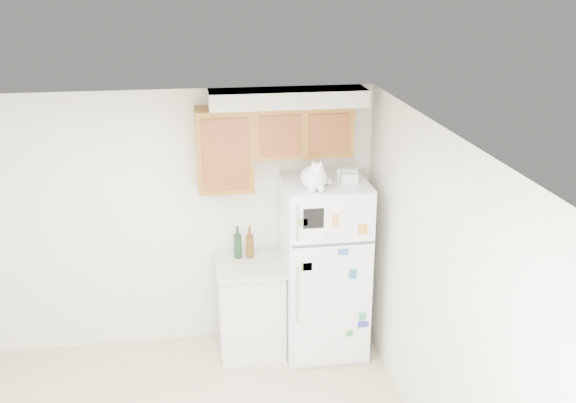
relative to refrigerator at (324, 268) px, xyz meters
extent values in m
cube|color=white|center=(-1.38, 0.39, 0.40)|extent=(3.80, 0.04, 2.50)
cube|color=white|center=(0.52, -1.61, 0.40)|extent=(0.04, 4.00, 2.50)
cube|color=white|center=(-1.38, -1.61, 1.65)|extent=(3.80, 4.00, 0.04)
cube|color=#92581F|center=(-0.18, 0.22, 1.27)|extent=(0.90, 0.33, 0.45)
cube|color=#92581F|center=(-0.88, 0.22, 1.12)|extent=(0.50, 0.33, 0.75)
cube|color=silver|center=(-0.31, 0.23, 1.57)|extent=(1.40, 0.37, 0.15)
cube|color=white|center=(0.00, 0.01, 0.00)|extent=(0.76, 0.72, 1.70)
cube|color=white|center=(0.00, -0.36, 0.62)|extent=(0.74, 0.03, 0.44)
cube|color=white|center=(0.00, -0.36, -0.22)|extent=(0.74, 0.03, 1.19)
cube|color=#59595B|center=(0.00, -0.36, 0.40)|extent=(0.74, 0.03, 0.02)
cylinder|color=silver|center=(-0.32, -0.39, 0.62)|extent=(0.02, 0.02, 0.32)
cylinder|color=silver|center=(-0.32, -0.39, -0.05)|extent=(0.02, 0.02, 0.55)
cube|color=black|center=(-0.18, -0.38, 0.65)|extent=(0.18, 0.00, 0.18)
cube|color=white|center=(-0.16, -0.38, 0.20)|extent=(0.22, 0.00, 0.28)
cube|color=silver|center=(-0.05, -0.38, 0.48)|extent=(0.06, 0.00, 0.05)
cube|color=#3160AE|center=(0.09, -0.38, 0.32)|extent=(0.09, 0.00, 0.06)
cube|color=#93A552|center=(-0.24, -0.38, 0.20)|extent=(0.10, 0.00, 0.08)
cube|color=gold|center=(0.01, -0.38, 0.62)|extent=(0.07, 0.00, 0.11)
cube|color=#2F33A6|center=(0.30, -0.38, -0.41)|extent=(0.10, 0.00, 0.06)
cube|color=#3D8745|center=(0.17, -0.38, -0.50)|extent=(0.06, 0.00, 0.06)
cube|color=#66964B|center=(-0.27, -0.38, 0.62)|extent=(0.08, 0.00, 0.06)
cube|color=gold|center=(0.25, -0.38, 0.52)|extent=(0.08, 0.00, 0.09)
cube|color=#3F8B66|center=(0.28, -0.38, -0.34)|extent=(0.07, 0.00, 0.09)
cube|color=#246B90|center=(0.18, -0.38, 0.10)|extent=(0.07, 0.00, 0.10)
cube|color=white|center=(-0.69, 0.07, -0.41)|extent=(0.60, 0.60, 0.88)
cube|color=beige|center=(-0.69, 0.05, 0.05)|extent=(0.64, 0.64, 0.04)
ellipsoid|color=white|center=(-0.14, -0.16, 0.94)|extent=(0.23, 0.31, 0.20)
ellipsoid|color=white|center=(-0.14, -0.24, 0.99)|extent=(0.17, 0.13, 0.18)
sphere|color=white|center=(-0.14, -0.29, 1.06)|extent=(0.11, 0.11, 0.11)
cone|color=white|center=(-0.17, -0.29, 1.11)|extent=(0.04, 0.04, 0.04)
cone|color=white|center=(-0.11, -0.29, 1.11)|extent=(0.04, 0.04, 0.04)
cone|color=#D88C8C|center=(-0.17, -0.30, 1.11)|extent=(0.02, 0.02, 0.03)
cone|color=#D88C8C|center=(-0.11, -0.30, 1.11)|extent=(0.02, 0.02, 0.03)
sphere|color=white|center=(-0.14, -0.34, 1.04)|extent=(0.05, 0.05, 0.05)
sphere|color=white|center=(-0.18, -0.28, 0.88)|extent=(0.06, 0.06, 0.06)
sphere|color=white|center=(-0.10, -0.28, 0.88)|extent=(0.06, 0.06, 0.06)
cylinder|color=white|center=(-0.04, -0.05, 0.88)|extent=(0.14, 0.20, 0.07)
cube|color=white|center=(0.22, 0.06, 0.90)|extent=(0.22, 0.19, 0.10)
cube|color=white|center=(0.20, -0.06, 0.89)|extent=(0.16, 0.13, 0.09)
camera|label=1|loc=(-1.22, -5.62, 2.70)|focal=42.00mm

